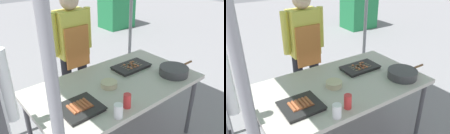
{
  "view_description": "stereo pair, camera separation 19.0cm",
  "coord_description": "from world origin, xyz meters",
  "views": [
    {
      "loc": [
        -1.2,
        -1.41,
        1.83
      ],
      "look_at": [
        0.0,
        0.05,
        0.9
      ],
      "focal_mm": 36.5,
      "sensor_mm": 36.0,
      "label": 1
    },
    {
      "loc": [
        -1.05,
        -1.52,
        1.83
      ],
      "look_at": [
        0.0,
        0.05,
        0.9
      ],
      "focal_mm": 36.5,
      "sensor_mm": 36.0,
      "label": 2
    }
  ],
  "objects": [
    {
      "name": "vendor_woman",
      "position": [
        0.03,
        0.8,
        0.88
      ],
      "size": [
        0.52,
        0.22,
        1.5
      ],
      "rotation": [
        0.0,
        0.0,
        3.14
      ],
      "color": "black",
      "rests_on": "ground"
    },
    {
      "name": "drink_cup_by_wok",
      "position": [
        -0.31,
        -0.39,
        0.81
      ],
      "size": [
        0.07,
        0.07,
        0.11
      ],
      "primitive_type": "cylinder",
      "color": "white",
      "rests_on": "stall_table"
    },
    {
      "name": "tray_grilled_sausages",
      "position": [
        -0.48,
        -0.14,
        0.77
      ],
      "size": [
        0.31,
        0.29,
        0.05
      ],
      "color": "black",
      "rests_on": "stall_table"
    },
    {
      "name": "condiment_bowl",
      "position": [
        -0.08,
        -0.01,
        0.78
      ],
      "size": [
        0.15,
        0.15,
        0.05
      ],
      "primitive_type": "cylinder",
      "color": "#BFB28C",
      "rests_on": "stall_table"
    },
    {
      "name": "tray_meat_skewers",
      "position": [
        0.34,
        0.13,
        0.77
      ],
      "size": [
        0.39,
        0.23,
        0.04
      ],
      "color": "black",
      "rests_on": "stall_table"
    },
    {
      "name": "stall_table",
      "position": [
        0.0,
        0.0,
        0.7
      ],
      "size": [
        1.6,
        0.9,
        0.75
      ],
      "color": "#B7B2A8",
      "rests_on": "ground"
    },
    {
      "name": "drink_cup_near_edge",
      "position": [
        -0.17,
        -0.35,
        0.81
      ],
      "size": [
        0.06,
        0.06,
        0.12
      ],
      "primitive_type": "cylinder",
      "color": "red",
      "rests_on": "stall_table"
    },
    {
      "name": "cooking_wok",
      "position": [
        0.56,
        -0.24,
        0.79
      ],
      "size": [
        0.45,
        0.29,
        0.08
      ],
      "color": "#38383A",
      "rests_on": "stall_table"
    }
  ]
}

